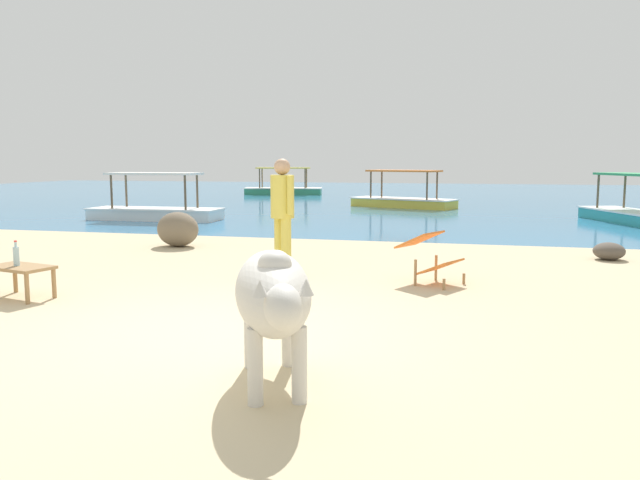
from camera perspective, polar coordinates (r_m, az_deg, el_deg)
The scene contains 13 objects.
sand_beach at distance 6.08m, azimuth -9.83°, elevation -8.32°, with size 18.00×14.00×0.04m, color #CCB78E.
water_surface at distance 27.50m, azimuth 9.14°, elevation 3.69°, with size 60.00×36.00×0.03m, color teal.
cow at distance 4.45m, azimuth -4.25°, elevation -4.92°, with size 1.03×1.78×1.01m.
low_bench_table at distance 8.13m, azimuth -25.41°, elevation -2.54°, with size 0.84×0.60×0.38m.
bottle at distance 8.13m, azimuth -25.70°, elevation -1.28°, with size 0.07×0.07×0.30m.
deck_chair_near at distance 8.33m, azimuth 9.86°, elevation -1.28°, with size 0.92×0.82×0.68m.
person_standing at distance 8.59m, azimuth -3.40°, elevation 2.85°, with size 0.40×0.37×1.62m.
shore_rock_large at distance 12.07m, azimuth -12.70°, elevation 0.95°, with size 0.85×0.69×0.64m, color #756651.
shore_rock_medium at distance 11.23m, azimuth 24.60°, elevation -0.92°, with size 0.52×0.49×0.28m, color brown.
boat_teal at distance 18.34m, azimuth 26.37°, elevation 2.24°, with size 2.31×3.85×1.29m.
boat_green at distance 30.37m, azimuth -3.32°, elevation 4.64°, with size 3.82×1.80×1.29m.
boat_white at distance 17.94m, azimuth -14.63°, elevation 2.66°, with size 3.70×1.24×1.29m.
boat_yellow at distance 22.13m, azimuth 7.51°, elevation 3.64°, with size 3.84×2.40×1.29m.
Camera 1 is at (2.41, -5.35, 1.64)m, focal length 35.51 mm.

